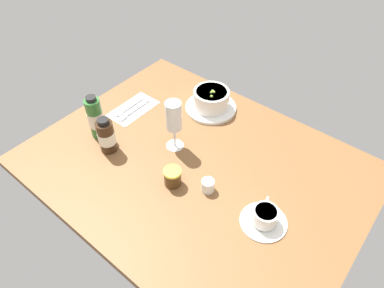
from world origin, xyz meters
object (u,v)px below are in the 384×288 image
(sauce_bottle_brown, at_px, (106,136))
(sauce_bottle_green, at_px, (96,118))
(porridge_bowl, at_px, (211,100))
(creamer_jug, at_px, (208,185))
(cutlery_setting, at_px, (132,109))
(jam_jar, at_px, (173,177))
(coffee_cup, at_px, (265,217))
(wine_glass, at_px, (174,118))

(sauce_bottle_brown, relative_size, sauce_bottle_green, 0.80)
(porridge_bowl, xyz_separation_m, sauce_bottle_green, (0.23, 0.38, 0.04))
(creamer_jug, bearing_deg, cutlery_setting, -15.19)
(sauce_bottle_brown, bearing_deg, jam_jar, -174.44)
(sauce_bottle_brown, bearing_deg, sauce_bottle_green, -18.16)
(coffee_cup, distance_m, sauce_bottle_brown, 0.59)
(cutlery_setting, bearing_deg, creamer_jug, 164.81)
(cutlery_setting, relative_size, coffee_cup, 1.42)
(cutlery_setting, relative_size, jam_jar, 3.23)
(cutlery_setting, bearing_deg, wine_glass, 170.29)
(sauce_bottle_brown, bearing_deg, coffee_cup, -171.55)
(wine_glass, bearing_deg, sauce_bottle_brown, 43.34)
(porridge_bowl, height_order, sauce_bottle_green, sauce_bottle_green)
(cutlery_setting, xyz_separation_m, sauce_bottle_brown, (-0.10, 0.21, 0.06))
(porridge_bowl, distance_m, creamer_jug, 0.41)
(sauce_bottle_brown, bearing_deg, porridge_bowl, -109.27)
(porridge_bowl, bearing_deg, creamer_jug, 125.56)
(coffee_cup, relative_size, sauce_bottle_green, 0.81)
(wine_glass, distance_m, sauce_bottle_brown, 0.24)
(creamer_jug, height_order, sauce_bottle_green, sauce_bottle_green)
(porridge_bowl, relative_size, sauce_bottle_green, 1.17)
(jam_jar, height_order, sauce_bottle_green, sauce_bottle_green)
(cutlery_setting, height_order, coffee_cup, coffee_cup)
(cutlery_setting, distance_m, sauce_bottle_green, 0.19)
(creamer_jug, distance_m, jam_jar, 0.11)
(cutlery_setting, height_order, creamer_jug, creamer_jug)
(wine_glass, height_order, sauce_bottle_green, wine_glass)
(porridge_bowl, bearing_deg, cutlery_setting, 40.11)
(porridge_bowl, bearing_deg, sauce_bottle_brown, 70.73)
(wine_glass, xyz_separation_m, sauce_bottle_brown, (0.17, 0.16, -0.07))
(coffee_cup, distance_m, creamer_jug, 0.20)
(creamer_jug, height_order, jam_jar, jam_jar)
(porridge_bowl, height_order, sauce_bottle_brown, sauce_bottle_brown)
(sauce_bottle_brown, height_order, sauce_bottle_green, sauce_bottle_green)
(jam_jar, distance_m, sauce_bottle_brown, 0.28)
(porridge_bowl, distance_m, wine_glass, 0.26)
(sauce_bottle_brown, bearing_deg, cutlery_setting, -64.57)
(cutlery_setting, xyz_separation_m, sauce_bottle_green, (-0.01, 0.18, 0.08))
(wine_glass, relative_size, sauce_bottle_brown, 1.40)
(jam_jar, relative_size, sauce_bottle_green, 0.35)
(creamer_jug, bearing_deg, porridge_bowl, -54.44)
(jam_jar, bearing_deg, cutlery_setting, -25.48)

